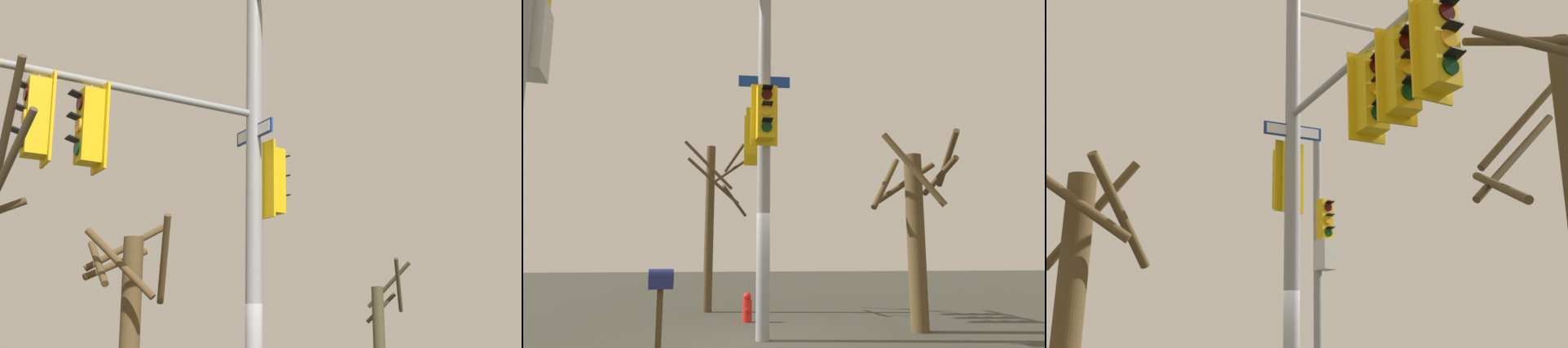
# 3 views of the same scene
# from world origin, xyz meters

# --- Properties ---
(ground_plane) EXTENTS (80.00, 80.00, 0.00)m
(ground_plane) POSITION_xyz_m (0.00, 0.00, 0.00)
(ground_plane) COLOR #3A3A2F
(main_signal_pole_assembly) EXTENTS (6.10, 3.19, 8.12)m
(main_signal_pole_assembly) POSITION_xyz_m (-1.44, 0.11, 4.68)
(main_signal_pole_assembly) COLOR gray
(main_signal_pole_assembly) RESTS_ON ground
(fire_hydrant) EXTENTS (0.38, 0.24, 0.73)m
(fire_hydrant) POSITION_xyz_m (-2.78, 0.04, 0.34)
(fire_hydrant) COLOR red
(fire_hydrant) RESTS_ON ground
(mailbox) EXTENTS (0.31, 0.47, 1.41)m
(mailbox) POSITION_xyz_m (0.52, -1.74, 1.11)
(mailbox) COLOR #4C3823
(mailbox) RESTS_ON ground
(bare_tree_behind_pole) EXTENTS (2.03, 2.06, 4.37)m
(bare_tree_behind_pole) POSITION_xyz_m (-0.70, 3.72, 2.31)
(bare_tree_behind_pole) COLOR brown
(bare_tree_behind_pole) RESTS_ON ground
(bare_tree_corner) EXTENTS (2.52, 2.16, 5.03)m
(bare_tree_corner) POSITION_xyz_m (-5.06, -0.92, 2.80)
(bare_tree_corner) COLOR brown
(bare_tree_corner) RESTS_ON ground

